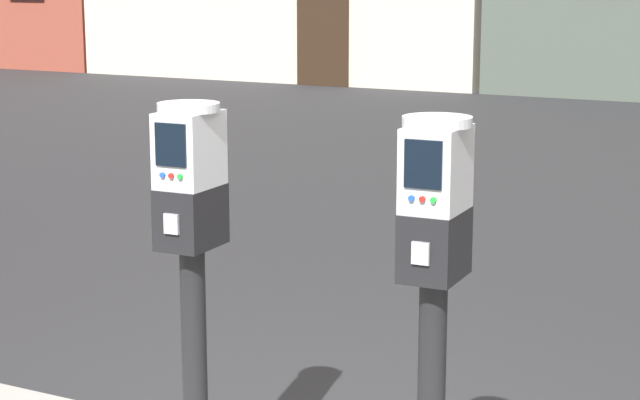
% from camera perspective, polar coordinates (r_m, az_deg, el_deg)
% --- Properties ---
extents(parking_meter_near_kerb, '(0.22, 0.26, 1.43)m').
position_cam_1_polar(parking_meter_near_kerb, '(3.93, -6.59, -1.50)').
color(parking_meter_near_kerb, black).
rests_on(parking_meter_near_kerb, sidewalk_slab).
extents(parking_meter_twin_adjacent, '(0.22, 0.26, 1.44)m').
position_cam_1_polar(parking_meter_twin_adjacent, '(3.51, 5.85, -2.99)').
color(parking_meter_twin_adjacent, black).
rests_on(parking_meter_twin_adjacent, sidewalk_slab).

